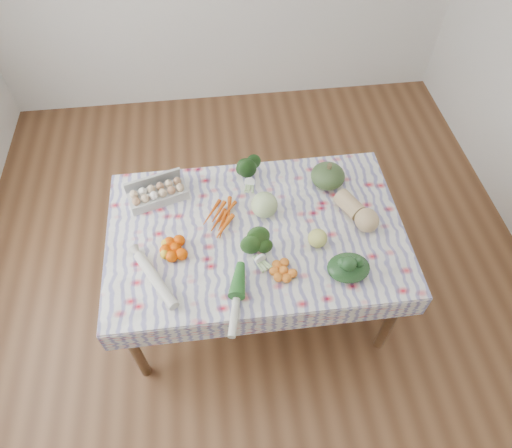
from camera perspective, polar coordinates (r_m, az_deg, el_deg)
name	(u,v)px	position (r m, az deg, el deg)	size (l,w,h in m)	color
ground	(256,296)	(3.19, 0.00, -9.00)	(4.50, 4.50, 0.00)	brown
dining_table	(256,239)	(2.62, 0.00, -1.89)	(1.60, 1.00, 0.75)	brown
tablecloth	(256,231)	(2.55, 0.00, -0.87)	(1.66, 1.06, 0.01)	silver
egg_carton	(158,195)	(2.72, -12.15, 3.58)	(0.34, 0.14, 0.09)	#B8B8B2
carrot_bunch	(221,220)	(2.58, -4.38, 0.53)	(0.22, 0.20, 0.04)	#D2560F
kale_bunch	(250,172)	(2.74, -0.70, 6.53)	(0.17, 0.15, 0.15)	#153310
kabocha_squash	(328,176)	(2.76, 8.96, 5.98)	(0.20, 0.20, 0.13)	#3B552B
cabbage	(264,205)	(2.57, 1.05, 2.41)	(0.15, 0.15, 0.15)	#B0C984
butternut_squash	(358,210)	(2.62, 12.59, 1.70)	(0.13, 0.29, 0.13)	tan
orange_cluster	(175,248)	(2.47, -10.04, -3.00)	(0.21, 0.21, 0.07)	#E94C00
broccoli	(255,250)	(2.40, -0.08, -3.27)	(0.16, 0.16, 0.11)	#244D19
mandarin_cluster	(283,270)	(2.38, 3.46, -5.76)	(0.17, 0.17, 0.05)	orange
grapefruit	(318,238)	(2.47, 7.70, -1.77)	(0.10, 0.10, 0.10)	#D2D462
spinach_bag	(348,268)	(2.40, 11.49, -5.38)	(0.22, 0.18, 0.10)	#173417
daikon	(156,280)	(2.39, -12.41, -6.82)	(0.06, 0.06, 0.40)	beige
leek	(236,300)	(2.29, -2.48, -9.53)	(0.04, 0.04, 0.39)	beige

